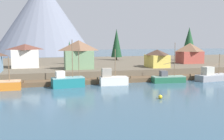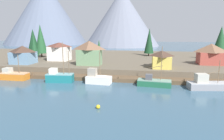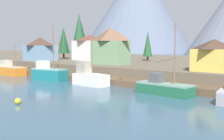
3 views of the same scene
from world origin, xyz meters
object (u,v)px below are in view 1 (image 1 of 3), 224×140
(house_green, at_px, (79,54))
(house_yellow, at_px, (157,58))
(fishing_boat_grey, at_px, (212,76))
(fishing_boat_teal, at_px, (67,81))
(fishing_boat_green, at_px, (168,79))
(fishing_boat_white, at_px, (112,79))
(conifer_back_left, at_px, (116,43))
(house_red, at_px, (190,53))
(channel_buoy, at_px, (160,97))
(conifer_mid_right, at_px, (189,42))
(conifer_back_right, at_px, (70,51))
(house_white, at_px, (25,56))
(fishing_boat_orange, at_px, (0,85))

(house_green, relative_size, house_yellow, 1.14)
(fishing_boat_grey, bearing_deg, fishing_boat_teal, 170.06)
(fishing_boat_green, distance_m, house_green, 23.56)
(fishing_boat_white, xyz_separation_m, house_yellow, (16.15, 11.22, 3.76))
(conifer_back_left, bearing_deg, fishing_boat_green, -88.92)
(house_red, bearing_deg, fishing_boat_green, -132.40)
(house_green, bearing_deg, channel_buoy, -71.00)
(fishing_boat_white, relative_size, conifer_back_left, 0.69)
(house_green, xyz_separation_m, conifer_mid_right, (43.66, 18.01, 2.88))
(fishing_boat_white, bearing_deg, house_green, 119.61)
(conifer_back_right, xyz_separation_m, channel_buoy, (10.22, -43.31, -6.30))
(house_white, xyz_separation_m, conifer_back_right, (12.97, 7.33, 0.85))
(house_yellow, distance_m, conifer_back_right, 27.69)
(fishing_boat_white, height_order, house_yellow, fishing_boat_white)
(fishing_boat_green, xyz_separation_m, fishing_boat_grey, (11.73, -0.57, 0.22))
(house_yellow, relative_size, conifer_mid_right, 0.55)
(house_white, xyz_separation_m, channel_buoy, (23.20, -35.98, -5.45))
(fishing_boat_teal, bearing_deg, fishing_boat_white, -5.48)
(house_green, height_order, house_yellow, house_green)
(fishing_boat_orange, relative_size, fishing_boat_green, 0.79)
(fishing_boat_white, distance_m, channel_buoy, 16.38)
(fishing_boat_orange, relative_size, fishing_boat_grey, 0.80)
(fishing_boat_grey, xyz_separation_m, conifer_back_right, (-31.66, 28.13, 5.51))
(fishing_boat_white, xyz_separation_m, fishing_boat_grey, (25.44, -0.67, -0.13))
(fishing_boat_teal, bearing_deg, conifer_mid_right, 25.80)
(house_white, xyz_separation_m, conifer_back_left, (32.15, 19.69, 3.12))
(conifer_back_left, bearing_deg, fishing_boat_grey, -72.87)
(conifer_mid_right, bearing_deg, fishing_boat_teal, -147.73)
(fishing_boat_orange, distance_m, channel_buoy, 31.74)
(fishing_boat_grey, xyz_separation_m, conifer_mid_right, (12.58, 30.87, 8.08))
(channel_buoy, bearing_deg, conifer_back_right, 103.28)
(house_white, distance_m, conifer_back_right, 14.93)
(fishing_boat_grey, relative_size, channel_buoy, 13.29)
(house_red, distance_m, conifer_back_left, 27.71)
(fishing_boat_teal, distance_m, house_red, 46.75)
(fishing_boat_teal, bearing_deg, house_red, 19.01)
(house_red, relative_size, conifer_back_left, 0.66)
(fishing_boat_teal, height_order, conifer_back_right, fishing_boat_teal)
(fishing_boat_orange, xyz_separation_m, conifer_back_left, (36.35, 39.67, 7.79))
(fishing_boat_teal, distance_m, fishing_boat_grey, 35.52)
(house_yellow, bearing_deg, channel_buoy, -114.16)
(house_yellow, distance_m, conifer_mid_right, 29.25)
(conifer_back_left, bearing_deg, fishing_boat_teal, -119.95)
(fishing_boat_teal, xyz_separation_m, conifer_back_right, (3.86, 27.63, 5.35))
(fishing_boat_grey, distance_m, house_green, 34.04)
(fishing_boat_grey, distance_m, conifer_back_left, 43.08)
(conifer_mid_right, relative_size, conifer_back_right, 1.68)
(fishing_boat_grey, height_order, house_green, house_green)
(fishing_boat_orange, xyz_separation_m, conifer_mid_right, (61.41, 30.05, 8.09))
(house_red, xyz_separation_m, conifer_back_right, (-38.13, 7.62, 0.78))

